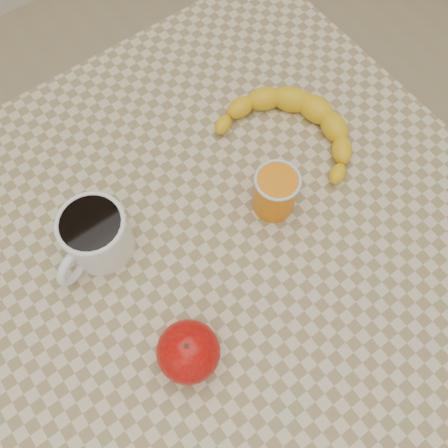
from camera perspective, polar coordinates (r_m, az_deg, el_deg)
ground at (r=1.45m, az=-0.00°, el=-12.61°), size 3.00×3.00×0.00m
table at (r=0.81m, az=-0.00°, el=-3.07°), size 0.80×0.80×0.75m
coffee_mug at (r=0.70m, az=-14.56°, el=-1.19°), size 0.14×0.12×0.08m
orange_juice_glass at (r=0.72m, az=5.90°, el=3.67°), size 0.07×0.07×0.08m
apple at (r=0.64m, az=-4.09°, el=-14.35°), size 0.11×0.11×0.08m
banana at (r=0.80m, az=7.94°, el=10.65°), size 0.32×0.36×0.04m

